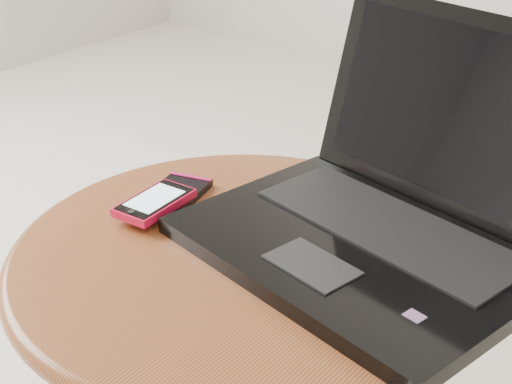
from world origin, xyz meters
The scene contains 4 objects.
table centered at (-0.04, 0.10, 0.35)m, with size 0.56×0.56×0.45m.
laptop centered at (0.08, 0.21, 0.49)m, with size 0.45×0.41×0.26m.
phone_black centered at (-0.19, 0.14, 0.45)m, with size 0.09×0.13×0.01m.
phone_pink centered at (-0.19, 0.10, 0.46)m, with size 0.06×0.11×0.01m.
Camera 1 is at (0.45, -0.51, 0.93)m, focal length 54.25 mm.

